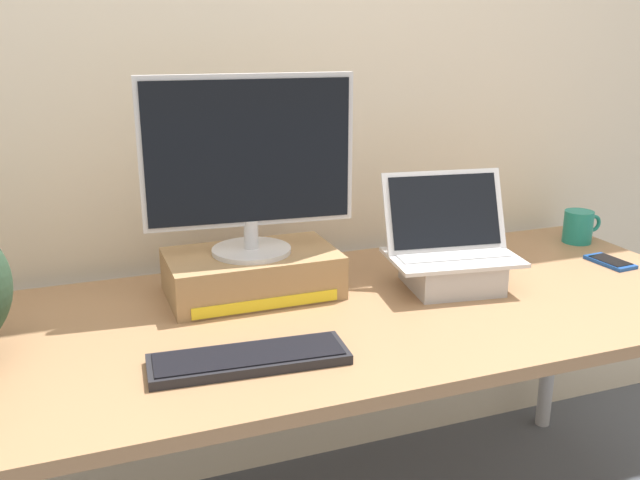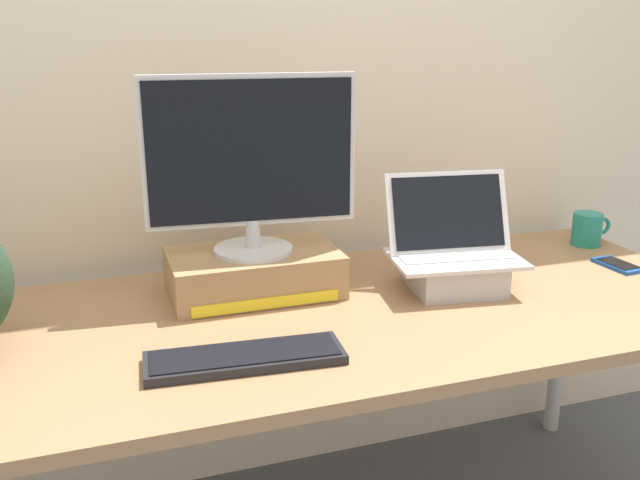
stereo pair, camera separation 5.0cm
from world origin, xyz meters
The scene contains 8 objects.
back_wall centered at (0.00, 0.51, 1.30)m, with size 7.00×0.10×2.60m, color beige.
desk centered at (0.00, 0.00, 0.66)m, with size 2.10×0.82×0.72m.
toner_box_yellow centered at (-0.12, 0.17, 0.78)m, with size 0.42×0.25×0.11m.
desktop_monitor centered at (-0.12, 0.17, 1.06)m, with size 0.52×0.20×0.44m.
open_laptop centered at (0.38, 0.04, 0.79)m, with size 0.36×0.26×0.29m.
external_keyboard centered at (-0.23, -0.20, 0.73)m, with size 0.41×0.16×0.02m.
coffee_mug centered at (0.96, 0.24, 0.77)m, with size 0.13×0.09×0.10m.
cell_phone centered at (0.90, 0.04, 0.73)m, with size 0.08×0.14×0.01m.
Camera 2 is at (-0.49, -1.46, 1.38)m, focal length 39.22 mm.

